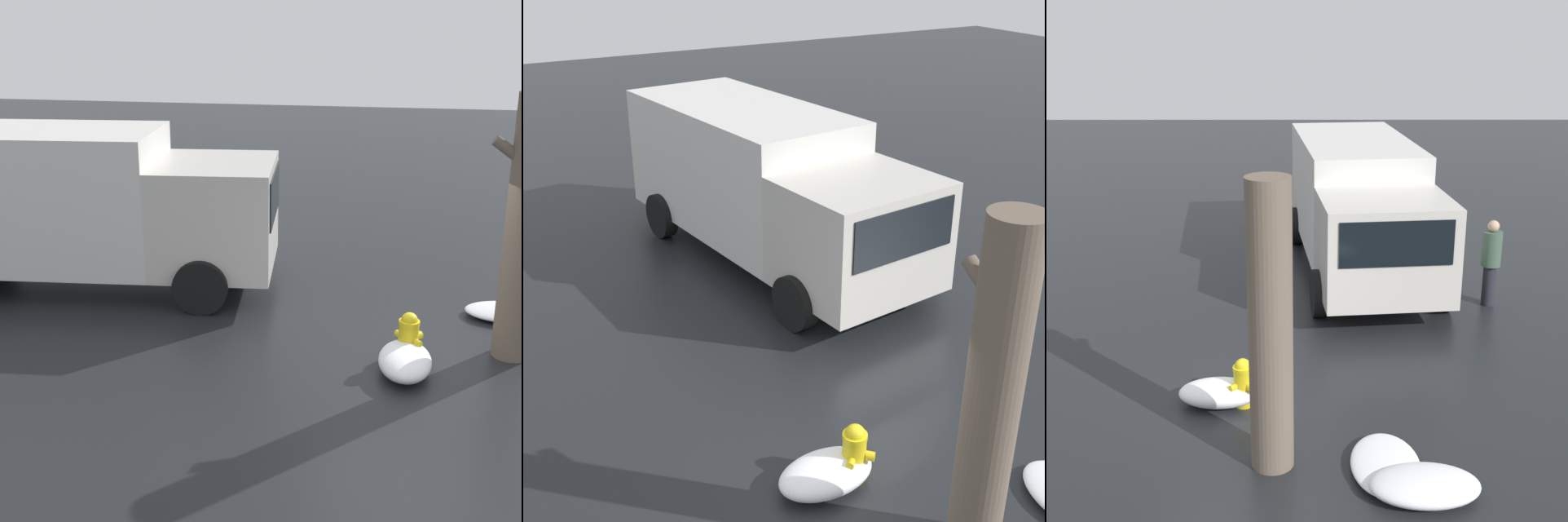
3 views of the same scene
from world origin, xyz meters
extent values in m
plane|color=black|center=(0.00, 0.00, 0.00)|extent=(60.00, 60.00, 0.00)
cylinder|color=yellow|center=(0.00, 0.00, 0.28)|extent=(0.28, 0.28, 0.57)
cylinder|color=yellow|center=(0.00, 0.00, 0.59)|extent=(0.29, 0.29, 0.06)
sphere|color=yellow|center=(0.00, 0.00, 0.62)|extent=(0.23, 0.23, 0.23)
cylinder|color=yellow|center=(-0.14, -0.13, 0.35)|extent=(0.15, 0.15, 0.11)
cylinder|color=yellow|center=(0.13, -0.14, 0.35)|extent=(0.13, 0.13, 0.09)
cylinder|color=yellow|center=(-0.13, 0.14, 0.35)|extent=(0.13, 0.13, 0.09)
cylinder|color=#6B5B4C|center=(-1.45, -0.48, 1.85)|extent=(0.54, 0.54, 3.70)
cylinder|color=#6B5B4C|center=(-1.21, -0.48, 2.88)|extent=(0.62, 0.15, 0.49)
cube|color=beige|center=(3.33, -2.34, 1.36)|extent=(2.24, 2.55, 1.82)
cube|color=black|center=(2.32, -2.44, 1.72)|extent=(0.23, 1.97, 0.80)
cube|color=silver|center=(6.78, -1.98, 1.62)|extent=(5.15, 2.85, 2.33)
cylinder|color=black|center=(3.55, -3.50, 0.45)|extent=(0.92, 0.37, 0.90)
cylinder|color=black|center=(3.31, -1.16, 0.45)|extent=(0.92, 0.37, 0.90)
cylinder|color=black|center=(8.13, -3.03, 0.45)|extent=(0.92, 0.37, 0.90)
cylinder|color=black|center=(7.89, -0.68, 0.45)|extent=(0.92, 0.37, 0.90)
cylinder|color=#23232D|center=(3.85, -4.46, 0.41)|extent=(0.25, 0.25, 0.81)
cylinder|color=#3F5947|center=(3.85, -4.46, 1.15)|extent=(0.37, 0.37, 0.68)
sphere|color=tan|center=(3.85, -4.46, 1.60)|extent=(0.22, 0.22, 0.22)
ellipsoid|color=white|center=(-2.13, -2.30, 0.16)|extent=(0.83, 1.32, 0.31)
ellipsoid|color=white|center=(0.03, 0.36, 0.18)|extent=(0.72, 1.17, 0.36)
ellipsoid|color=white|center=(-1.61, -1.90, 0.09)|extent=(1.38, 0.87, 0.18)
camera|label=1|loc=(0.28, 9.44, 4.62)|focal=50.00mm
camera|label=2|loc=(-5.35, 3.96, 5.86)|focal=50.00mm
camera|label=3|loc=(-9.33, -0.91, 5.40)|focal=50.00mm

